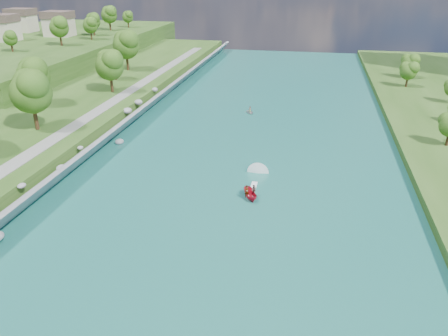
# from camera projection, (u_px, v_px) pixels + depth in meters

# --- Properties ---
(ground) EXTENTS (260.00, 260.00, 0.00)m
(ground) POSITION_uv_depth(u_px,v_px,m) (207.00, 244.00, 53.23)
(ground) COLOR #2D5119
(ground) RESTS_ON ground
(river_water) EXTENTS (55.00, 240.00, 0.10)m
(river_water) POSITION_uv_depth(u_px,v_px,m) (236.00, 175.00, 71.04)
(river_water) COLOR #1A6562
(river_water) RESTS_ON ground
(ridge_west) EXTENTS (60.00, 120.00, 9.00)m
(ridge_west) POSITION_uv_depth(u_px,v_px,m) (40.00, 52.00, 151.12)
(ridge_west) COLOR #2D5119
(ridge_west) RESTS_ON ground
(riprap_bank) EXTENTS (4.84, 236.00, 4.31)m
(riprap_bank) POSITION_uv_depth(u_px,v_px,m) (87.00, 153.00, 74.64)
(riprap_bank) COLOR slate
(riprap_bank) RESTS_ON ground
(riverside_path) EXTENTS (3.00, 200.00, 0.10)m
(riverside_path) POSITION_uv_depth(u_px,v_px,m) (51.00, 140.00, 75.52)
(riverside_path) COLOR gray
(riverside_path) RESTS_ON berm_west
(ridge_houses) EXTENTS (29.50, 29.50, 8.40)m
(ridge_houses) POSITION_uv_depth(u_px,v_px,m) (28.00, 23.00, 153.05)
(ridge_houses) COLOR beige
(ridge_houses) RESTS_ON ridge_west
(trees_ridge) EXTENTS (15.98, 64.94, 10.74)m
(trees_ridge) POSITION_uv_depth(u_px,v_px,m) (89.00, 23.00, 151.09)
(trees_ridge) COLOR #285316
(trees_ridge) RESTS_ON ridge_west
(motorboat) EXTENTS (3.60, 18.78, 2.19)m
(motorboat) POSITION_uv_depth(u_px,v_px,m) (252.00, 189.00, 65.03)
(motorboat) COLOR red
(motorboat) RESTS_ON river_water
(raft) EXTENTS (3.03, 3.39, 1.60)m
(raft) POSITION_uv_depth(u_px,v_px,m) (250.00, 112.00, 101.22)
(raft) COLOR gray
(raft) RESTS_ON river_water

